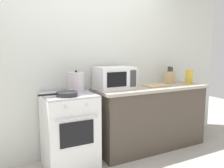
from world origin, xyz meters
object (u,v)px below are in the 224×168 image
object	(u,v)px
stove	(69,131)
pasta_box	(189,77)
knife_block	(170,77)
microwave	(114,78)
stock_pot	(76,82)
frying_pan	(66,94)
cutting_board	(156,85)

from	to	relation	value
stove	pasta_box	world-z (taller)	pasta_box
stove	knife_block	world-z (taller)	knife_block
microwave	pasta_box	size ratio (longest dim) A/B	2.27
stock_pot	pasta_box	bearing A→B (deg)	-4.05
frying_pan	cutting_board	world-z (taller)	frying_pan
stove	frying_pan	distance (m)	0.51
stove	pasta_box	bearing A→B (deg)	-0.85
stock_pot	pasta_box	size ratio (longest dim) A/B	1.33
microwave	knife_block	bearing A→B (deg)	3.44
microwave	cutting_board	size ratio (longest dim) A/B	1.39
stove	microwave	size ratio (longest dim) A/B	1.84
frying_pan	knife_block	world-z (taller)	knife_block
stock_pot	pasta_box	distance (m)	1.81
stove	microwave	xyz separation A→B (m)	(0.67, 0.08, 0.61)
knife_block	stove	bearing A→B (deg)	-175.26
microwave	knife_block	world-z (taller)	microwave
stove	cutting_board	bearing A→B (deg)	0.05
frying_pan	microwave	world-z (taller)	microwave
frying_pan	microwave	distance (m)	0.77
microwave	pasta_box	xyz separation A→B (m)	(1.27, -0.11, -0.04)
pasta_box	microwave	bearing A→B (deg)	175.13
microwave	cutting_board	xyz separation A→B (m)	(0.65, -0.08, -0.14)
stock_pot	cutting_board	world-z (taller)	stock_pot
stock_pot	knife_block	distance (m)	1.57
stock_pot	microwave	distance (m)	0.53
microwave	pasta_box	distance (m)	1.27
stock_pot	pasta_box	xyz separation A→B (m)	(1.80, -0.13, -0.01)
stock_pot	knife_block	world-z (taller)	stock_pot
stove	knife_block	xyz separation A→B (m)	(1.70, 0.14, 0.56)
stove	knife_block	size ratio (longest dim) A/B	3.41
frying_pan	cutting_board	xyz separation A→B (m)	(1.38, 0.13, -0.02)
stove	pasta_box	distance (m)	2.02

